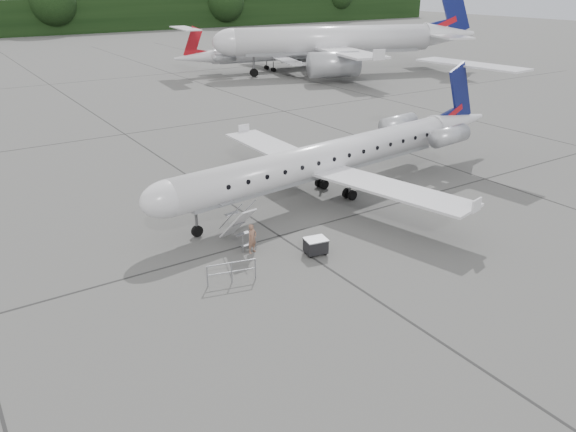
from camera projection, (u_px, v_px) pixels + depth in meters
ground at (425, 238)px, 29.53m from camera, size 320.00×320.00×0.00m
treeline at (6, 19)px, 127.85m from camera, size 260.00×4.00×8.00m
main_regional_jet at (325, 143)px, 33.67m from camera, size 29.14×22.41×6.97m
airstair at (238, 224)px, 28.41m from camera, size 1.08×2.27×2.18m
passenger at (252, 239)px, 27.66m from camera, size 0.63×0.51×1.51m
safety_railing at (232, 273)px, 24.99m from camera, size 2.15×0.61×1.00m
baggage_cart at (316, 246)px, 27.61m from camera, size 1.16×1.01×0.89m
bg_narrowbody at (333, 26)px, 77.48m from camera, size 42.37×36.00×12.93m
bg_regional_right at (275, 47)px, 81.72m from camera, size 26.87×20.74×6.55m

